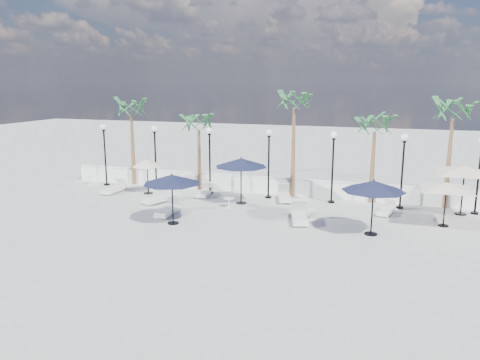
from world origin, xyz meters
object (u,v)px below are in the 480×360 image
(parasol_navy_right, at_px, (374,186))
(parasol_cream_small, at_px, (147,163))
(lounger_4, at_px, (284,196))
(lounger_0, at_px, (160,198))
(lounger_2, at_px, (114,189))
(lounger_6, at_px, (386,210))
(parasol_navy_left, at_px, (172,179))
(parasol_cream_sq_b, at_px, (447,183))
(lounger_1, at_px, (168,210))
(parasol_navy_mid, at_px, (241,163))
(parasol_cream_sq_a, at_px, (465,166))
(lounger_5, at_px, (300,216))
(lounger_3, at_px, (204,192))

(parasol_navy_right, distance_m, parasol_cream_small, 13.22)
(lounger_4, relative_size, parasol_cream_small, 1.01)
(lounger_0, relative_size, lounger_4, 0.96)
(lounger_2, bearing_deg, lounger_4, 7.85)
(lounger_0, xyz_separation_m, lounger_6, (11.65, 1.46, -0.04))
(lounger_0, distance_m, parasol_navy_left, 4.42)
(lounger_0, bearing_deg, lounger_4, 43.92)
(lounger_0, xyz_separation_m, parasol_cream_sq_b, (14.13, 0.22, 1.76))
(lounger_1, xyz_separation_m, parasol_navy_left, (0.89, -1.25, 1.83))
(lounger_6, xyz_separation_m, parasol_navy_mid, (-7.42, -0.27, 2.00))
(parasol_navy_mid, relative_size, parasol_cream_small, 1.34)
(lounger_1, bearing_deg, lounger_0, 125.40)
(parasol_cream_sq_a, bearing_deg, parasol_navy_right, -131.38)
(parasol_cream_sq_a, bearing_deg, lounger_2, -176.03)
(parasol_navy_mid, relative_size, parasol_navy_right, 1.04)
(lounger_5, bearing_deg, parasol_cream_sq_a, 12.25)
(parasol_cream_sq_b, height_order, parasol_cream_small, parasol_cream_sq_b)
(lounger_0, height_order, parasol_navy_left, parasol_navy_left)
(lounger_0, bearing_deg, parasol_navy_left, -31.84)
(lounger_2, xyz_separation_m, parasol_cream_sq_b, (17.75, -1.03, 1.77))
(lounger_0, distance_m, lounger_2, 3.82)
(lounger_5, relative_size, parasol_cream_sq_a, 0.42)
(parasol_navy_left, bearing_deg, parasol_cream_small, 129.30)
(lounger_0, height_order, parasol_navy_mid, parasol_navy_mid)
(parasol_navy_right, bearing_deg, parasol_cream_sq_a, 48.62)
(lounger_4, xyz_separation_m, parasol_cream_small, (-7.89, -0.92, 1.53))
(lounger_4, bearing_deg, lounger_3, 168.64)
(lounger_5, height_order, parasol_cream_sq_b, parasol_cream_sq_b)
(parasol_cream_small, bearing_deg, parasol_navy_right, -16.11)
(lounger_4, bearing_deg, parasol_cream_sq_b, -33.95)
(parasol_navy_right, bearing_deg, lounger_2, 167.48)
(lounger_2, relative_size, lounger_6, 1.08)
(parasol_cream_sq_b, bearing_deg, lounger_1, -170.09)
(lounger_3, bearing_deg, parasol_cream_sq_b, -15.05)
(lounger_6, xyz_separation_m, parasol_navy_right, (-0.55, -3.48, 1.91))
(parasol_navy_mid, bearing_deg, lounger_0, -164.18)
(lounger_4, bearing_deg, parasol_navy_right, -60.94)
(parasol_navy_right, bearing_deg, lounger_1, 179.80)
(lounger_0, relative_size, lounger_1, 1.04)
(parasol_cream_sq_a, relative_size, parasol_cream_small, 2.54)
(lounger_4, xyz_separation_m, parasol_navy_left, (-3.89, -5.80, 1.82))
(lounger_2, bearing_deg, lounger_6, 1.08)
(lounger_3, bearing_deg, parasol_cream_small, -178.88)
(lounger_0, height_order, lounger_6, lounger_0)
(lounger_4, distance_m, parasol_cream_sq_a, 9.10)
(lounger_3, relative_size, parasol_cream_sq_a, 0.33)
(lounger_5, xyz_separation_m, parasol_navy_left, (-5.45, -2.10, 1.80))
(lounger_1, height_order, parasol_cream_sq_b, parasol_cream_sq_b)
(parasol_cream_sq_a, bearing_deg, lounger_5, -153.18)
(lounger_2, distance_m, lounger_3, 5.42)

